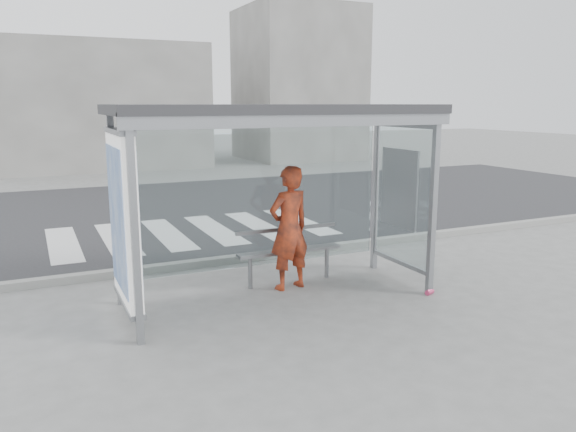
{
  "coord_description": "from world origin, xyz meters",
  "views": [
    {
      "loc": [
        -2.97,
        -6.7,
        2.63
      ],
      "look_at": [
        0.23,
        0.2,
        1.1
      ],
      "focal_mm": 35.0,
      "sensor_mm": 36.0,
      "label": 1
    }
  ],
  "objects_px": {
    "bench": "(289,250)",
    "soda_can": "(430,292)",
    "bus_shelter": "(250,155)",
    "person": "(289,228)"
  },
  "relations": [
    {
      "from": "person",
      "to": "bench",
      "type": "relative_size",
      "value": 1.1
    },
    {
      "from": "bench",
      "to": "soda_can",
      "type": "xyz_separation_m",
      "value": [
        1.56,
        -1.32,
        -0.46
      ]
    },
    {
      "from": "bus_shelter",
      "to": "person",
      "type": "distance_m",
      "value": 1.32
    },
    {
      "from": "bus_shelter",
      "to": "bench",
      "type": "bearing_deg",
      "value": 33.19
    },
    {
      "from": "soda_can",
      "to": "bus_shelter",
      "type": "bearing_deg",
      "value": 161.28
    },
    {
      "from": "bus_shelter",
      "to": "person",
      "type": "height_order",
      "value": "bus_shelter"
    },
    {
      "from": "bus_shelter",
      "to": "person",
      "type": "bearing_deg",
      "value": 22.76
    },
    {
      "from": "person",
      "to": "bus_shelter",
      "type": "bearing_deg",
      "value": 11.7
    },
    {
      "from": "bus_shelter",
      "to": "person",
      "type": "xyz_separation_m",
      "value": [
        0.69,
        0.29,
        -1.09
      ]
    },
    {
      "from": "bench",
      "to": "soda_can",
      "type": "height_order",
      "value": "bench"
    }
  ]
}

